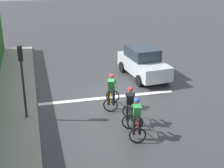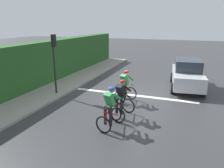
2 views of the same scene
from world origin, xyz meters
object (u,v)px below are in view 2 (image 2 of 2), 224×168
(cyclist_mid, at_px, (125,87))
(traffic_light_near_crossing, at_px, (54,56))
(car_silver, at_px, (187,74))
(cyclist_lead, at_px, (110,109))
(cyclist_second, at_px, (121,100))

(cyclist_mid, distance_m, traffic_light_near_crossing, 4.20)
(car_silver, bearing_deg, cyclist_lead, 68.94)
(cyclist_lead, distance_m, cyclist_second, 1.13)
(cyclist_second, distance_m, traffic_light_near_crossing, 4.80)
(cyclist_lead, xyz_separation_m, cyclist_second, (-0.07, -1.13, 0.00))
(cyclist_mid, bearing_deg, car_silver, -127.50)
(cyclist_mid, xyz_separation_m, car_silver, (-2.85, -3.71, 0.08))
(cyclist_lead, xyz_separation_m, traffic_light_near_crossing, (4.25, -2.67, 1.43))
(cyclist_second, height_order, traffic_light_near_crossing, traffic_light_near_crossing)
(traffic_light_near_crossing, bearing_deg, cyclist_lead, 147.87)
(cyclist_lead, bearing_deg, cyclist_mid, -83.98)
(traffic_light_near_crossing, bearing_deg, cyclist_mid, -176.74)
(car_silver, xyz_separation_m, traffic_light_near_crossing, (6.80, 3.94, 1.35))
(cyclist_mid, relative_size, car_silver, 0.39)
(cyclist_second, distance_m, cyclist_mid, 1.81)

